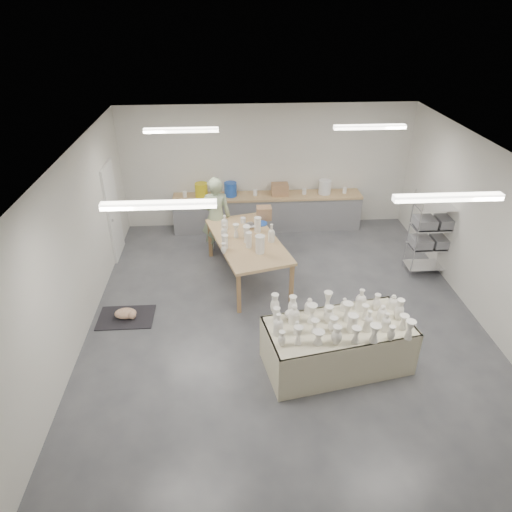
{
  "coord_description": "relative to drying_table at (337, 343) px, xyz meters",
  "views": [
    {
      "loc": [
        -0.95,
        -6.66,
        5.16
      ],
      "look_at": [
        -0.49,
        0.46,
        1.05
      ],
      "focal_mm": 32.0,
      "sensor_mm": 36.0,
      "label": 1
    }
  ],
  "objects": [
    {
      "name": "drying_table",
      "position": [
        0.0,
        0.0,
        0.0
      ],
      "size": [
        2.39,
        1.46,
        1.15
      ],
      "rotation": [
        0.0,
        0.0,
        0.19
      ],
      "color": "olive",
      "rests_on": "ground"
    },
    {
      "name": "back_counter",
      "position": [
        -0.67,
        4.96,
        0.04
      ],
      "size": [
        4.6,
        0.6,
        1.24
      ],
      "color": "tan",
      "rests_on": "ground"
    },
    {
      "name": "work_table",
      "position": [
        -1.24,
        2.78,
        0.44
      ],
      "size": [
        1.75,
        2.58,
        1.26
      ],
      "rotation": [
        0.0,
        0.0,
        0.26
      ],
      "color": "tan",
      "rests_on": "ground"
    },
    {
      "name": "potter",
      "position": [
        -1.91,
        3.74,
        0.47
      ],
      "size": [
        0.69,
        0.48,
        1.83
      ],
      "primitive_type": "imported",
      "rotation": [
        0.0,
        0.0,
        3.2
      ],
      "color": "#97AB84",
      "rests_on": "ground"
    },
    {
      "name": "room",
      "position": [
        -0.77,
        1.36,
        1.61
      ],
      "size": [
        8.0,
        8.02,
        3.0
      ],
      "color": "#424449",
      "rests_on": "ground"
    },
    {
      "name": "wire_shelf",
      "position": [
        2.54,
        2.68,
        0.47
      ],
      "size": [
        0.88,
        0.48,
        1.8
      ],
      "color": "silver",
      "rests_on": "ground"
    },
    {
      "name": "cat",
      "position": [
        -3.55,
        1.43,
        -0.34
      ],
      "size": [
        0.41,
        0.31,
        0.17
      ],
      "rotation": [
        0.0,
        0.0,
        0.08
      ],
      "color": "white",
      "rests_on": "rug"
    },
    {
      "name": "red_stool",
      "position": [
        -1.91,
        4.01,
        -0.14
      ],
      "size": [
        0.38,
        0.38,
        0.34
      ],
      "rotation": [
        0.0,
        0.0,
        0.04
      ],
      "color": "#AE2218",
      "rests_on": "ground"
    },
    {
      "name": "rug",
      "position": [
        -3.56,
        1.44,
        -0.43
      ],
      "size": [
        1.0,
        0.7,
        0.02
      ],
      "primitive_type": "cube",
      "color": "black",
      "rests_on": "ground"
    }
  ]
}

